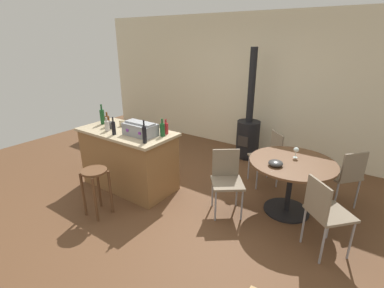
{
  "coord_description": "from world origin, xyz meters",
  "views": [
    {
      "loc": [
        2.14,
        -2.74,
        2.22
      ],
      "look_at": [
        0.03,
        0.28,
        0.83
      ],
      "focal_mm": 26.25,
      "sensor_mm": 36.0,
      "label": 1
    }
  ],
  "objects": [
    {
      "name": "ground_plane",
      "position": [
        0.0,
        0.0,
        0.0
      ],
      "size": [
        8.8,
        8.8,
        0.0
      ],
      "primitive_type": "plane",
      "color": "brown"
    },
    {
      "name": "bottle_3",
      "position": [
        -1.54,
        0.01,
        1.05
      ],
      "size": [
        0.07,
        0.07,
        0.32
      ],
      "color": "#194C23",
      "rests_on": "kitchen_island"
    },
    {
      "name": "cup_0",
      "position": [
        -1.19,
        0.1,
        0.97
      ],
      "size": [
        0.11,
        0.07,
        0.1
      ],
      "color": "tan",
      "rests_on": "kitchen_island"
    },
    {
      "name": "folding_chair_near",
      "position": [
        1.85,
        0.12,
        0.53
      ],
      "size": [
        0.57,
        0.57,
        0.88
      ],
      "color": "#7F705B",
      "rests_on": "ground_plane"
    },
    {
      "name": "wine_glass",
      "position": [
        1.31,
        0.84,
        0.85
      ],
      "size": [
        0.07,
        0.07,
        0.14
      ],
      "color": "silver",
      "rests_on": "dining_table"
    },
    {
      "name": "dining_table",
      "position": [
        1.32,
        0.69,
        0.57
      ],
      "size": [
        1.1,
        1.1,
        0.74
      ],
      "color": "black",
      "rests_on": "ground_plane"
    },
    {
      "name": "folding_chair_right",
      "position": [
        0.62,
        0.24,
        0.5
      ],
      "size": [
        0.56,
        0.56,
        0.85
      ],
      "color": "#7F705B",
      "rests_on": "ground_plane"
    },
    {
      "name": "bottle_6",
      "position": [
        -1.36,
        -0.04,
        1.01
      ],
      "size": [
        0.07,
        0.07,
        0.23
      ],
      "color": "#603314",
      "rests_on": "kitchen_island"
    },
    {
      "name": "wooden_stool",
      "position": [
        -0.73,
        -0.81,
        0.47
      ],
      "size": [
        0.32,
        0.32,
        0.65
      ],
      "color": "brown",
      "rests_on": "ground_plane"
    },
    {
      "name": "bottle_5",
      "position": [
        -0.97,
        -0.24,
        1.03
      ],
      "size": [
        0.06,
        0.06,
        0.26
      ],
      "color": "black",
      "rests_on": "kitchen_island"
    },
    {
      "name": "folding_chair_left",
      "position": [
        0.79,
        1.31,
        0.5
      ],
      "size": [
        0.57,
        0.57,
        0.85
      ],
      "color": "#7F705B",
      "rests_on": "ground_plane"
    },
    {
      "name": "bottle_4",
      "position": [
        -1.18,
        -0.19,
        1.01
      ],
      "size": [
        0.07,
        0.07,
        0.21
      ],
      "color": "#B7B2AD",
      "rests_on": "kitchen_island"
    },
    {
      "name": "back_wall",
      "position": [
        0.0,
        2.64,
        1.35
      ],
      "size": [
        8.0,
        0.1,
        2.7
      ],
      "primitive_type": "cube",
      "color": "beige",
      "rests_on": "ground_plane"
    },
    {
      "name": "bottle_1",
      "position": [
        -0.35,
        0.1,
        1.02
      ],
      "size": [
        0.07,
        0.07,
        0.25
      ],
      "color": "#194C23",
      "rests_on": "kitchen_island"
    },
    {
      "name": "kitchen_island",
      "position": [
        -0.96,
        -0.02,
        0.46
      ],
      "size": [
        1.5,
        0.76,
        0.92
      ],
      "color": "olive",
      "rests_on": "ground_plane"
    },
    {
      "name": "bottle_2",
      "position": [
        -0.36,
        -0.24,
        1.05
      ],
      "size": [
        0.06,
        0.06,
        0.31
      ],
      "color": "black",
      "rests_on": "kitchen_island"
    },
    {
      "name": "toolbox",
      "position": [
        -0.63,
        -0.05,
        1.02
      ],
      "size": [
        0.48,
        0.28,
        0.2
      ],
      "color": "gray",
      "rests_on": "kitchen_island"
    },
    {
      "name": "wood_stove",
      "position": [
        0.09,
        2.1,
        0.52
      ],
      "size": [
        0.44,
        0.45,
        2.08
      ],
      "color": "black",
      "rests_on": "ground_plane"
    },
    {
      "name": "cup_1",
      "position": [
        -1.23,
        -0.07,
        0.98
      ],
      "size": [
        0.12,
        0.09,
        0.1
      ],
      "color": "#383838",
      "rests_on": "kitchen_island"
    },
    {
      "name": "serving_bowl",
      "position": [
        1.18,
        0.44,
        0.78
      ],
      "size": [
        0.18,
        0.18,
        0.07
      ],
      "primitive_type": "ellipsoid",
      "color": "#383838",
      "rests_on": "dining_table"
    },
    {
      "name": "bottle_0",
      "position": [
        -0.37,
        0.21,
        1.01
      ],
      "size": [
        0.07,
        0.07,
        0.22
      ],
      "color": "maroon",
      "rests_on": "kitchen_island"
    },
    {
      "name": "folding_chair_far",
      "position": [
        1.89,
        1.23,
        0.51
      ],
      "size": [
        0.56,
        0.56,
        0.86
      ],
      "color": "#7F705B",
      "rests_on": "ground_plane"
    }
  ]
}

